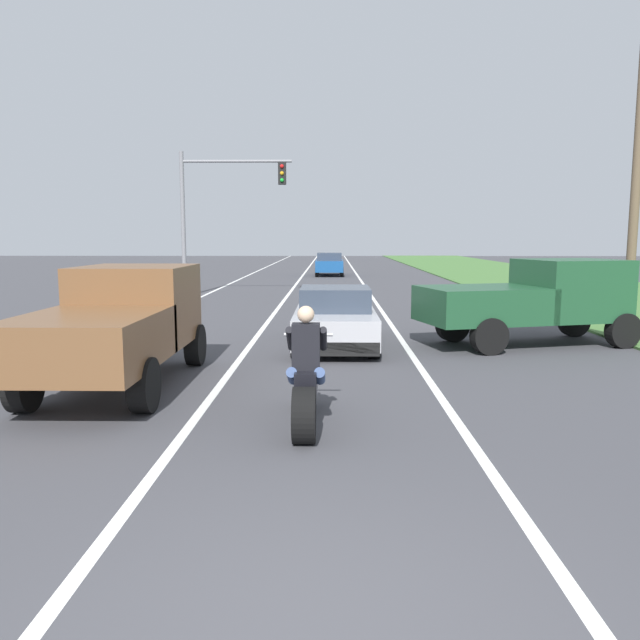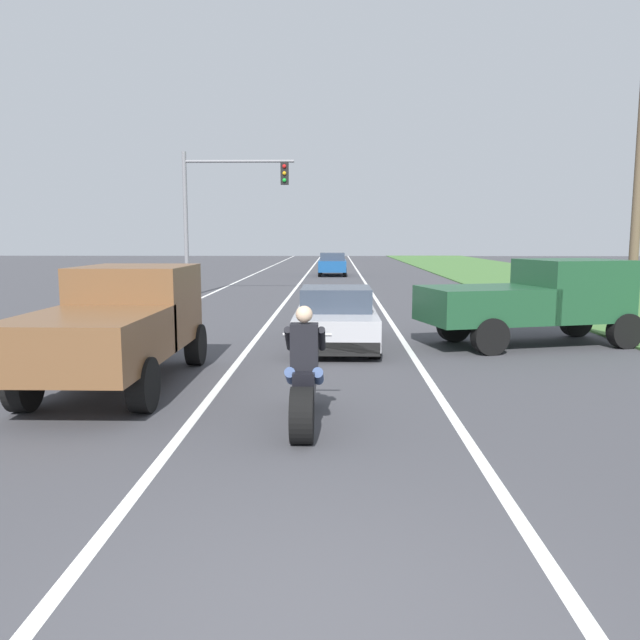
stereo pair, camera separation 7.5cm
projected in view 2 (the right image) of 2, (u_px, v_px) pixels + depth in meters
ground_plane at (309, 635)px, 3.91m from camera, size 160.00×160.00×0.00m
lane_stripe_left_solid at (191, 302)px, 23.86m from camera, size 0.14×120.00×0.01m
lane_stripe_right_solid at (378, 303)px, 23.68m from camera, size 0.14×120.00×0.01m
lane_stripe_centre_dashed at (285, 303)px, 23.77m from camera, size 0.14×120.00×0.01m
motorcycle_with_rider at (304, 384)px, 8.08m from camera, size 0.70×2.21×1.62m
sports_car_silver at (336, 319)px, 14.27m from camera, size 1.84×4.30×1.37m
pickup_truck_left_lane_brown at (120, 321)px, 10.37m from camera, size 2.02×4.80×1.98m
pickup_truck_right_shoulder_dark_green at (536, 298)px, 14.29m from camera, size 5.14×3.14×1.98m
traffic_light_mast_near at (219, 201)px, 25.73m from camera, size 4.65×0.34×6.00m
utility_pole_roadside at (640, 164)px, 16.02m from camera, size 0.24×0.24×8.76m
distant_car_far_ahead at (332, 264)px, 40.44m from camera, size 1.80×4.00×1.50m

